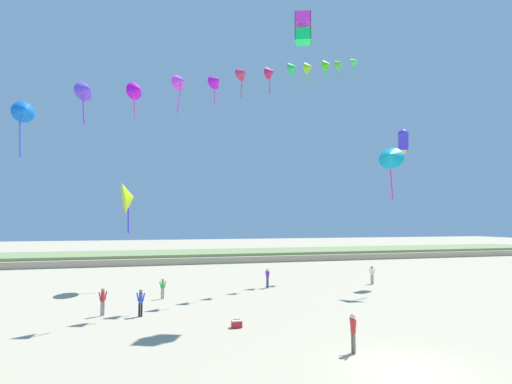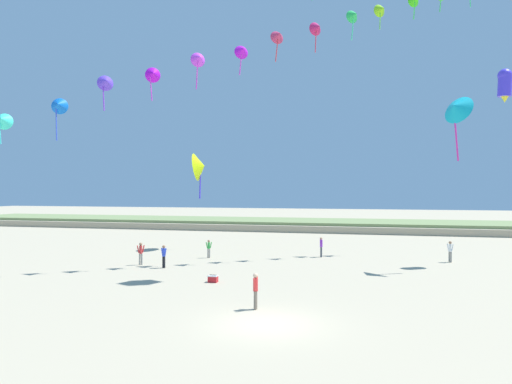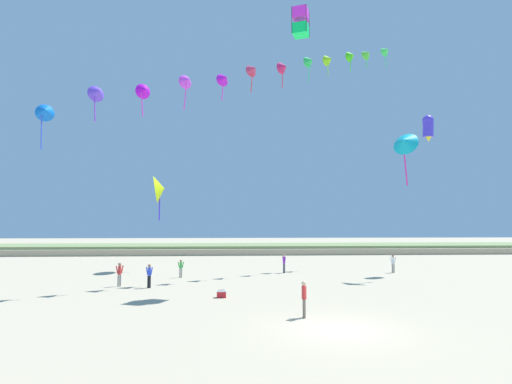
% 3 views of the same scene
% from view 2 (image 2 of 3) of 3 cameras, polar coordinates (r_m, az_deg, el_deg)
% --- Properties ---
extents(ground_plane, '(240.00, 240.00, 0.00)m').
position_cam_2_polar(ground_plane, '(20.16, 1.45, -16.17)').
color(ground_plane, tan).
extents(dune_ridge, '(120.00, 13.30, 1.29)m').
position_cam_2_polar(dune_ridge, '(66.82, 10.18, -4.09)').
color(dune_ridge, tan).
rests_on(dune_ridge, ground).
extents(person_near_left, '(0.24, 0.61, 1.74)m').
position_cam_2_polar(person_near_left, '(22.20, -0.06, -11.95)').
color(person_near_left, '#726656').
rests_on(person_near_left, ground).
extents(person_near_right, '(0.52, 0.43, 1.70)m').
position_cam_2_polar(person_near_right, '(36.00, -14.21, -7.28)').
color(person_near_right, gray).
rests_on(person_near_right, ground).
extents(person_mid_center, '(0.56, 0.32, 1.67)m').
position_cam_2_polar(person_mid_center, '(34.27, -11.45, -7.70)').
color(person_mid_center, black).
rests_on(person_mid_center, ground).
extents(person_far_left, '(0.53, 0.21, 1.51)m').
position_cam_2_polar(person_far_left, '(38.72, -5.92, -6.91)').
color(person_far_left, gray).
rests_on(person_far_left, ground).
extents(person_far_right, '(0.49, 0.45, 1.68)m').
position_cam_2_polar(person_far_right, '(39.25, 23.11, -6.69)').
color(person_far_right, gray).
rests_on(person_far_right, ground).
extents(person_far_center, '(0.30, 0.58, 1.70)m').
position_cam_2_polar(person_far_center, '(39.33, 8.15, -6.64)').
color(person_far_center, '#474C56').
rests_on(person_far_center, ground).
extents(kite_banner_string, '(36.22, 24.43, 25.50)m').
position_cam_2_polar(kite_banner_string, '(37.34, 0.59, 18.08)').
color(kite_banner_string, '#20C270').
extents(large_kite_low_lead, '(1.66, 2.86, 4.55)m').
position_cam_2_polar(large_kite_low_lead, '(44.67, -7.00, 3.18)').
color(large_kite_low_lead, '#CAEC10').
extents(large_kite_mid_trail, '(2.61, 2.58, 4.89)m').
position_cam_2_polar(large_kite_mid_trail, '(35.63, 23.75, 9.59)').
color(large_kite_mid_trail, '#13B9CF').
extents(large_kite_high_solo, '(1.38, 1.35, 2.61)m').
position_cam_2_polar(large_kite_high_solo, '(40.76, 28.66, 11.73)').
color(large_kite_high_solo, '#4738EA').
extents(beach_cooler, '(0.58, 0.41, 0.46)m').
position_cam_2_polar(beach_cooler, '(28.77, -5.40, -10.75)').
color(beach_cooler, red).
rests_on(beach_cooler, ground).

